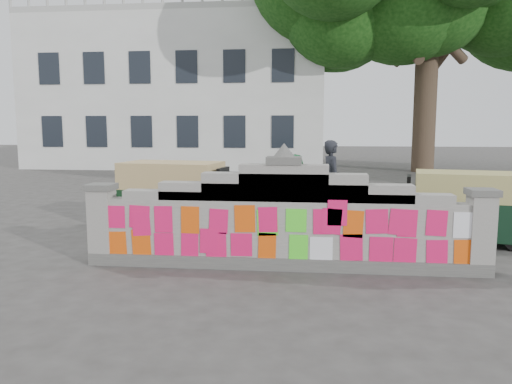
# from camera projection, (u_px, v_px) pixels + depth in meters

# --- Properties ---
(ground) EXTENTS (100.00, 100.00, 0.00)m
(ground) POSITION_uv_depth(u_px,v_px,m) (283.00, 268.00, 8.06)
(ground) COLOR #383533
(ground) RESTS_ON ground
(parapet_wall) EXTENTS (6.48, 0.44, 2.01)m
(parapet_wall) POSITION_uv_depth(u_px,v_px,m) (283.00, 222.00, 7.95)
(parapet_wall) COLOR #4C4C49
(parapet_wall) RESTS_ON ground
(building) EXTENTS (16.00, 10.00, 8.90)m
(building) POSITION_uv_depth(u_px,v_px,m) (188.00, 97.00, 29.96)
(building) COLOR silver
(building) RESTS_ON ground
(cyclist_bike) EXTENTS (2.05, 1.19, 1.02)m
(cyclist_bike) POSITION_uv_depth(u_px,v_px,m) (331.00, 206.00, 11.10)
(cyclist_bike) COLOR black
(cyclist_bike) RESTS_ON ground
(cyclist_rider) EXTENTS (0.57, 0.72, 1.72)m
(cyclist_rider) POSITION_uv_depth(u_px,v_px,m) (331.00, 190.00, 11.05)
(cyclist_rider) COLOR black
(cyclist_rider) RESTS_ON ground
(pedestrian) EXTENTS (0.92, 1.01, 1.70)m
(pedestrian) POSITION_uv_depth(u_px,v_px,m) (294.00, 195.00, 10.37)
(pedestrian) COLOR #248546
(pedestrian) RESTS_ON ground
(rickshaw_left) EXTENTS (2.76, 1.58, 1.49)m
(rickshaw_left) POSITION_uv_depth(u_px,v_px,m) (175.00, 194.00, 11.08)
(rickshaw_left) COLOR black
(rickshaw_left) RESTS_ON ground
(rickshaw_right) EXTENTS (2.58, 1.55, 1.39)m
(rickshaw_right) POSITION_uv_depth(u_px,v_px,m) (464.00, 206.00, 9.76)
(rickshaw_right) COLOR black
(rickshaw_right) RESTS_ON ground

